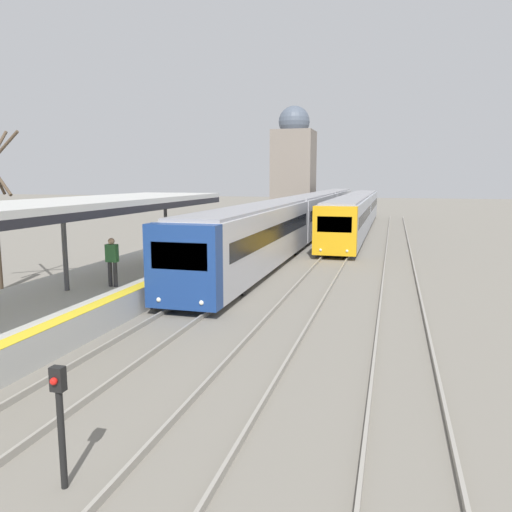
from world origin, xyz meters
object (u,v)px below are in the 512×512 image
person_on_platform (112,259)px  signal_post_near (60,414)px  train_far (356,211)px  train_near (310,212)px

person_on_platform → signal_post_near: (4.59, -9.00, -0.66)m
person_on_platform → train_far: 29.83m
train_far → signal_post_near: 38.25m
signal_post_near → train_far: bearing=87.8°
person_on_platform → signal_post_near: person_on_platform is taller
person_on_platform → train_near: bearing=84.3°
person_on_platform → train_far: (6.03, 29.22, -0.09)m
train_near → train_far: 4.99m
train_far → person_on_platform: bearing=-101.7°
train_far → train_near: bearing=-134.3°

